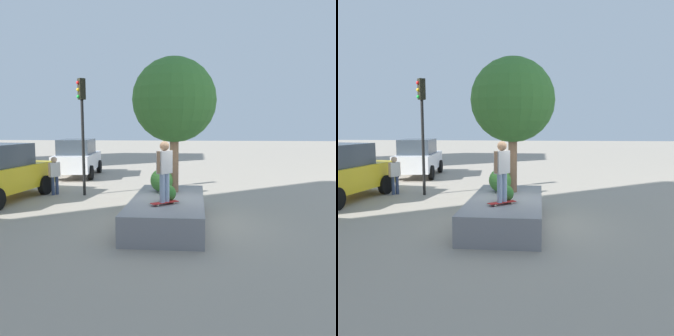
{
  "view_description": "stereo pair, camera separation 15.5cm",
  "coord_description": "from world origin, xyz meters",
  "views": [
    {
      "loc": [
        -10.11,
        -0.7,
        2.9
      ],
      "look_at": [
        -0.07,
        0.15,
        1.68
      ],
      "focal_mm": 36.94,
      "sensor_mm": 36.0,
      "label": 1
    },
    {
      "loc": [
        -10.1,
        -0.86,
        2.9
      ],
      "look_at": [
        -0.07,
        0.15,
        1.68
      ],
      "focal_mm": 36.94,
      "sensor_mm": 36.0,
      "label": 2
    }
  ],
  "objects": [
    {
      "name": "boxwood_shrub",
      "position": [
        -0.57,
        0.12,
        1.02
      ],
      "size": [
        0.48,
        0.48,
        0.48
      ],
      "primitive_type": "sphere",
      "color": "#2D6628",
      "rests_on": "planter_ledge"
    },
    {
      "name": "planter_ledge",
      "position": [
        -0.07,
        0.15,
        0.39
      ],
      "size": [
        4.53,
        2.11,
        0.78
      ],
      "primitive_type": "cube",
      "color": "gray",
      "rests_on": "ground"
    },
    {
      "name": "skateboard",
      "position": [
        -0.95,
        0.17,
        0.83
      ],
      "size": [
        0.65,
        0.76,
        0.07
      ],
      "color": "#A51E1E",
      "rests_on": "planter_ledge"
    },
    {
      "name": "hedge_clump",
      "position": [
        0.9,
        0.43,
        1.16
      ],
      "size": [
        0.76,
        0.76,
        0.76
      ],
      "primitive_type": "sphere",
      "color": "#3D7A33",
      "rests_on": "planter_ledge"
    },
    {
      "name": "traffic_light_corner",
      "position": [
        3.91,
        4.04,
        3.28
      ],
      "size": [
        0.37,
        0.37,
        4.83
      ],
      "color": "black",
      "rests_on": "ground"
    },
    {
      "name": "pedestrian_crossing",
      "position": [
        4.04,
        0.72,
        0.94
      ],
      "size": [
        0.55,
        0.25,
        1.62
      ],
      "color": "#847056",
      "rests_on": "ground"
    },
    {
      "name": "passerby_with_bag",
      "position": [
        3.91,
        5.31,
        0.94
      ],
      "size": [
        0.46,
        0.41,
        1.62
      ],
      "color": "navy",
      "rests_on": "ground"
    },
    {
      "name": "skateboarder",
      "position": [
        -0.95,
        0.17,
        1.81
      ],
      "size": [
        0.47,
        0.42,
        1.66
      ],
      "color": "#8C9EB7",
      "rests_on": "skateboard"
    },
    {
      "name": "ground_plane",
      "position": [
        0.0,
        0.0,
        0.0
      ],
      "size": [
        120.0,
        120.0,
        0.0
      ],
      "primitive_type": "plane",
      "color": "#9E9384"
    },
    {
      "name": "plaza_tree",
      "position": [
        0.93,
        0.03,
        3.71
      ],
      "size": [
        2.67,
        2.67,
        4.28
      ],
      "color": "brown",
      "rests_on": "planter_ledge"
    },
    {
      "name": "taxi_cab",
      "position": [
        2.5,
        6.96,
        1.13
      ],
      "size": [
        5.0,
        2.73,
        2.22
      ],
      "color": "gold",
      "rests_on": "ground"
    },
    {
      "name": "police_car",
      "position": [
        9.3,
        6.19,
        1.1
      ],
      "size": [
        4.85,
        2.64,
        2.16
      ],
      "color": "white",
      "rests_on": "ground"
    }
  ]
}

